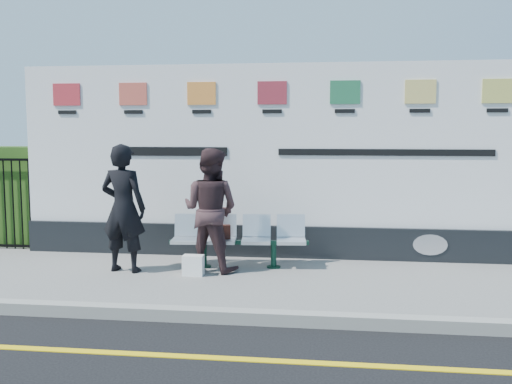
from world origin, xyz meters
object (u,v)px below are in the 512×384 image
at_px(bench, 239,253).
at_px(woman_left, 123,208).
at_px(billboard, 272,174).
at_px(woman_right, 210,210).

relative_size(bench, woman_left, 1.08).
height_order(bench, woman_left, woman_left).
distance_m(billboard, woman_left, 2.37).
xyz_separation_m(billboard, bench, (-0.41, -0.81, -1.09)).
distance_m(bench, woman_left, 1.76).
xyz_separation_m(bench, woman_right, (-0.37, -0.22, 0.66)).
height_order(billboard, woman_left, billboard).
bearing_deg(billboard, bench, -116.77).
bearing_deg(woman_right, billboard, -110.97).
bearing_deg(woman_right, bench, -132.97).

